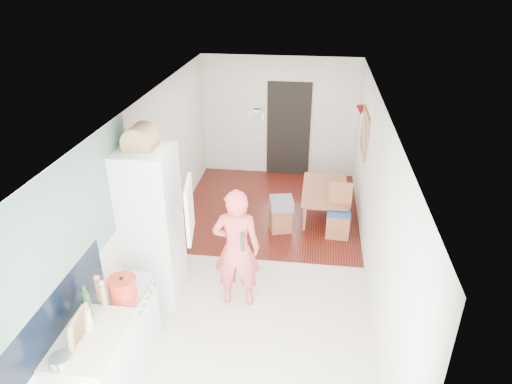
% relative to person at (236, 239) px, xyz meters
% --- Properties ---
extents(room_shell, '(3.20, 7.00, 2.50)m').
position_rel_person_xyz_m(room_shell, '(0.17, 0.78, 0.25)').
color(room_shell, beige).
rests_on(room_shell, ground).
extents(floor, '(3.20, 7.00, 0.01)m').
position_rel_person_xyz_m(floor, '(0.17, 0.78, -1.00)').
color(floor, beige).
rests_on(floor, ground).
extents(wood_floor_overlay, '(3.20, 3.30, 0.01)m').
position_rel_person_xyz_m(wood_floor_overlay, '(0.17, 2.63, -0.99)').
color(wood_floor_overlay, '#5E2117').
rests_on(wood_floor_overlay, room_shell).
extents(sage_wall_panel, '(0.02, 3.00, 1.30)m').
position_rel_person_xyz_m(sage_wall_panel, '(-1.42, -1.22, 0.85)').
color(sage_wall_panel, slate).
rests_on(sage_wall_panel, room_shell).
extents(tile_splashback, '(0.02, 1.90, 0.50)m').
position_rel_person_xyz_m(tile_splashback, '(-1.42, -1.77, 0.15)').
color(tile_splashback, black).
rests_on(tile_splashback, room_shell).
extents(doorway_recess, '(0.90, 0.04, 2.00)m').
position_rel_person_xyz_m(doorway_recess, '(0.37, 4.26, 0.00)').
color(doorway_recess, black).
rests_on(doorway_recess, room_shell).
extents(base_cabinet, '(0.60, 0.90, 0.86)m').
position_rel_person_xyz_m(base_cabinet, '(-1.13, -1.77, -0.57)').
color(base_cabinet, white).
rests_on(base_cabinet, room_shell).
extents(worktop, '(0.62, 0.92, 0.06)m').
position_rel_person_xyz_m(worktop, '(-1.13, -1.77, -0.11)').
color(worktop, silver).
rests_on(worktop, room_shell).
extents(range_cooker, '(0.60, 0.60, 0.88)m').
position_rel_person_xyz_m(range_cooker, '(-1.13, -1.02, -0.56)').
color(range_cooker, white).
rests_on(range_cooker, room_shell).
extents(cooker_top, '(0.60, 0.60, 0.04)m').
position_rel_person_xyz_m(cooker_top, '(-1.13, -1.02, -0.10)').
color(cooker_top, silver).
rests_on(cooker_top, room_shell).
extents(fridge_housing, '(0.66, 0.66, 2.15)m').
position_rel_person_xyz_m(fridge_housing, '(-1.10, -0.00, 0.08)').
color(fridge_housing, white).
rests_on(fridge_housing, room_shell).
extents(fridge_door, '(0.14, 0.56, 0.70)m').
position_rel_person_xyz_m(fridge_door, '(-0.49, -0.30, 0.55)').
color(fridge_door, white).
rests_on(fridge_door, room_shell).
extents(fridge_interior, '(0.02, 0.52, 0.66)m').
position_rel_person_xyz_m(fridge_interior, '(-0.79, -0.00, 0.55)').
color(fridge_interior, white).
rests_on(fridge_interior, room_shell).
extents(pinboard, '(0.03, 0.90, 0.70)m').
position_rel_person_xyz_m(pinboard, '(1.75, 2.68, 0.55)').
color(pinboard, tan).
rests_on(pinboard, room_shell).
extents(pinboard_frame, '(0.00, 0.94, 0.74)m').
position_rel_person_xyz_m(pinboard_frame, '(1.73, 2.68, 0.55)').
color(pinboard_frame, '#A15B38').
rests_on(pinboard_frame, room_shell).
extents(wall_sconce, '(0.18, 0.18, 0.16)m').
position_rel_person_xyz_m(wall_sconce, '(1.71, 3.33, 0.75)').
color(wall_sconce, maroon).
rests_on(wall_sconce, room_shell).
extents(person, '(0.76, 0.53, 1.99)m').
position_rel_person_xyz_m(person, '(0.00, 0.00, 0.00)').
color(person, '#EB5856').
rests_on(person, floor).
extents(dining_table, '(0.68, 1.22, 0.43)m').
position_rel_person_xyz_m(dining_table, '(1.18, 2.57, -0.78)').
color(dining_table, '#A15B38').
rests_on(dining_table, floor).
extents(dining_chair, '(0.40, 0.40, 0.90)m').
position_rel_person_xyz_m(dining_chair, '(1.38, 1.87, -0.55)').
color(dining_chair, '#A15B38').
rests_on(dining_chair, floor).
extents(stool, '(0.43, 0.43, 0.45)m').
position_rel_person_xyz_m(stool, '(0.41, 1.90, -0.77)').
color(stool, '#A15B38').
rests_on(stool, floor).
extents(grey_drape, '(0.44, 0.44, 0.17)m').
position_rel_person_xyz_m(grey_drape, '(0.43, 1.89, -0.46)').
color(grey_drape, gray).
rests_on(grey_drape, stool).
extents(bread_bin, '(0.39, 0.37, 0.20)m').
position_rel_person_xyz_m(bread_bin, '(-1.14, 0.06, 1.25)').
color(bread_bin, tan).
rests_on(bread_bin, fridge_housing).
extents(red_casserole, '(0.35, 0.35, 0.18)m').
position_rel_person_xyz_m(red_casserole, '(-1.06, -1.11, 0.01)').
color(red_casserole, red).
rests_on(red_casserole, cooker_top).
extents(steel_pan, '(0.22, 0.22, 0.10)m').
position_rel_person_xyz_m(steel_pan, '(-1.21, -2.13, -0.03)').
color(steel_pan, silver).
rests_on(steel_pan, worktop).
extents(held_bottle, '(0.05, 0.05, 0.26)m').
position_rel_person_xyz_m(held_bottle, '(0.11, -0.19, 0.09)').
color(held_bottle, '#1F4324').
rests_on(held_bottle, person).
extents(bottle_a, '(0.09, 0.09, 0.32)m').
position_rel_person_xyz_m(bottle_a, '(-1.24, -1.52, 0.08)').
color(bottle_a, '#1F4324').
rests_on(bottle_a, worktop).
extents(bottle_b, '(0.07, 0.07, 0.26)m').
position_rel_person_xyz_m(bottle_b, '(-1.28, -1.48, 0.05)').
color(bottle_b, '#1F4324').
rests_on(bottle_b, worktop).
extents(bottle_c, '(0.12, 0.12, 0.23)m').
position_rel_person_xyz_m(bottle_c, '(-1.18, -1.66, 0.04)').
color(bottle_c, silver).
rests_on(bottle_c, worktop).
extents(pepper_mill_front, '(0.08, 0.08, 0.24)m').
position_rel_person_xyz_m(pepper_mill_front, '(-1.18, -1.31, 0.04)').
color(pepper_mill_front, tan).
rests_on(pepper_mill_front, worktop).
extents(pepper_mill_back, '(0.07, 0.07, 0.24)m').
position_rel_person_xyz_m(pepper_mill_back, '(-1.26, -1.24, 0.04)').
color(pepper_mill_back, tan).
rests_on(pepper_mill_back, worktop).
extents(chopping_boards, '(0.08, 0.26, 0.35)m').
position_rel_person_xyz_m(chopping_boards, '(-1.17, -1.85, 0.10)').
color(chopping_boards, tan).
rests_on(chopping_boards, worktop).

